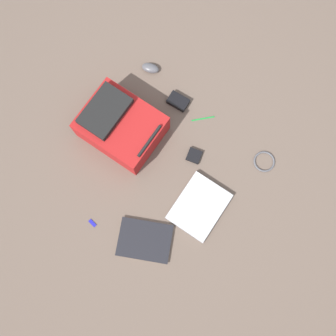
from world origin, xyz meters
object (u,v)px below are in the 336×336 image
object	(u,v)px
computer_mouse	(150,68)
earbud_pouch	(194,156)
power_brick	(178,101)
usb_stick	(92,223)
book_comic	(145,240)
cable_coil	(264,162)
backpack	(121,126)
laptop	(199,207)
pen_black	(203,118)

from	to	relation	value
computer_mouse	earbud_pouch	bearing A→B (deg)	42.68
power_brick	usb_stick	size ratio (longest dim) A/B	2.49
book_comic	cable_coil	xyz separation A→B (m)	(-0.67, 0.40, -0.00)
power_brick	earbud_pouch	xyz separation A→B (m)	(0.25, 0.22, -0.01)
backpack	book_comic	xyz separation A→B (m)	(0.49, 0.39, -0.08)
backpack	computer_mouse	distance (m)	0.41
computer_mouse	earbud_pouch	distance (m)	0.58
book_comic	backpack	bearing A→B (deg)	-141.46
laptop	pen_black	distance (m)	0.50
backpack	cable_coil	bearing A→B (deg)	103.32
power_brick	pen_black	distance (m)	0.17
computer_mouse	cable_coil	bearing A→B (deg)	66.27
backpack	earbud_pouch	xyz separation A→B (m)	(-0.04, 0.43, -0.08)
laptop	book_comic	bearing A→B (deg)	-32.47
backpack	pen_black	bearing A→B (deg)	125.16
cable_coil	earbud_pouch	bearing A→B (deg)	-68.61
laptop	usb_stick	distance (m)	0.58
computer_mouse	power_brick	xyz separation A→B (m)	(0.11, 0.23, -0.00)
pen_black	usb_stick	size ratio (longest dim) A/B	2.84
cable_coil	pen_black	world-z (taller)	cable_coil
usb_stick	laptop	bearing A→B (deg)	124.77
cable_coil	power_brick	xyz separation A→B (m)	(-0.11, -0.58, 0.01)
usb_stick	computer_mouse	bearing A→B (deg)	-172.65
laptop	usb_stick	bearing A→B (deg)	-55.23
backpack	computer_mouse	size ratio (longest dim) A/B	4.48
power_brick	backpack	bearing A→B (deg)	-35.51
laptop	usb_stick	size ratio (longest dim) A/B	7.24
laptop	computer_mouse	xyz separation A→B (m)	(-0.60, -0.60, 0.00)
pen_black	backpack	bearing A→B (deg)	-54.84
book_comic	earbud_pouch	world-z (taller)	same
computer_mouse	book_comic	bearing A→B (deg)	16.13
cable_coil	usb_stick	size ratio (longest dim) A/B	2.56
computer_mouse	cable_coil	world-z (taller)	computer_mouse
pen_black	earbud_pouch	distance (m)	0.23
laptop	earbud_pouch	bearing A→B (deg)	-149.05
cable_coil	power_brick	size ratio (longest dim) A/B	1.02
cable_coil	power_brick	bearing A→B (deg)	-100.26
book_comic	earbud_pouch	xyz separation A→B (m)	(-0.53, 0.04, 0.00)
backpack	book_comic	bearing A→B (deg)	38.54
book_comic	earbud_pouch	size ratio (longest dim) A/B	4.39
backpack	usb_stick	world-z (taller)	backpack
book_comic	usb_stick	bearing A→B (deg)	-81.78
laptop	computer_mouse	world-z (taller)	computer_mouse
power_brick	pen_black	bearing A→B (deg)	81.31
pen_black	usb_stick	xyz separation A→B (m)	(0.80, -0.28, -0.00)
laptop	computer_mouse	bearing A→B (deg)	-135.29
cable_coil	earbud_pouch	distance (m)	0.39
earbud_pouch	usb_stick	distance (m)	0.66
cable_coil	power_brick	distance (m)	0.59
laptop	earbud_pouch	distance (m)	0.28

